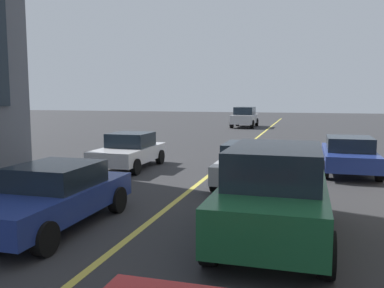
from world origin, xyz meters
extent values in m
cube|color=#D8C64C|center=(20.00, 0.00, 0.00)|extent=(80.00, 0.16, 0.01)
cube|color=silver|center=(20.12, 3.44, 0.57)|extent=(3.90, 1.75, 0.55)
cube|color=#19232D|center=(20.32, 3.44, 1.12)|extent=(1.64, 1.54, 0.55)
cylinder|color=black|center=(18.84, 2.60, 0.30)|extent=(0.60, 0.21, 0.60)
cylinder|color=black|center=(18.84, 4.28, 0.30)|extent=(0.60, 0.21, 0.60)
cylinder|color=black|center=(21.41, 2.60, 0.30)|extent=(0.60, 0.21, 0.60)
cylinder|color=black|center=(21.41, 4.28, 0.30)|extent=(0.60, 0.21, 0.60)
cube|color=navy|center=(21.47, -4.90, 0.59)|extent=(4.40, 1.80, 0.55)
cube|color=#19232D|center=(21.25, -4.90, 1.12)|extent=(1.85, 1.58, 0.50)
cylinder|color=black|center=(22.92, -4.04, 0.32)|extent=(0.64, 0.22, 0.64)
cylinder|color=black|center=(22.92, -5.76, 0.32)|extent=(0.64, 0.22, 0.64)
cylinder|color=black|center=(20.02, -4.04, 0.32)|extent=(0.64, 0.22, 0.64)
cylinder|color=black|center=(20.02, -5.76, 0.32)|extent=(0.64, 0.22, 0.64)
cube|color=#1E6038|center=(13.30, -2.82, 0.78)|extent=(4.70, 1.95, 0.80)
cube|color=#19232D|center=(13.30, -2.82, 1.53)|extent=(2.59, 1.72, 0.70)
cylinder|color=black|center=(14.85, -1.88, 0.38)|extent=(0.76, 0.27, 0.76)
cylinder|color=black|center=(14.85, -3.75, 0.38)|extent=(0.76, 0.27, 0.76)
cylinder|color=black|center=(11.74, -1.88, 0.38)|extent=(0.76, 0.27, 0.76)
cylinder|color=black|center=(11.74, -3.75, 0.38)|extent=(0.76, 0.27, 0.76)
cube|color=#B7BABF|center=(18.47, -1.64, 0.59)|extent=(4.40, 1.80, 0.55)
cube|color=#19232D|center=(18.25, -1.64, 1.12)|extent=(1.85, 1.58, 0.50)
cylinder|color=black|center=(19.92, -0.78, 0.32)|extent=(0.64, 0.22, 0.64)
cylinder|color=black|center=(19.92, -2.51, 0.32)|extent=(0.64, 0.22, 0.64)
cylinder|color=black|center=(17.02, -0.78, 0.32)|extent=(0.64, 0.22, 0.64)
cylinder|color=black|center=(17.02, -2.51, 0.32)|extent=(0.64, 0.22, 0.64)
cube|color=#B7BABF|center=(43.43, 2.32, 0.78)|extent=(4.70, 1.95, 0.80)
cube|color=#19232D|center=(43.43, 2.32, 1.53)|extent=(2.58, 1.72, 0.70)
cylinder|color=black|center=(41.88, 1.39, 0.38)|extent=(0.76, 0.27, 0.76)
cylinder|color=black|center=(41.88, 3.26, 0.38)|extent=(0.76, 0.27, 0.76)
cylinder|color=black|center=(44.98, 1.39, 0.38)|extent=(0.76, 0.27, 0.76)
cylinder|color=black|center=(44.98, 3.26, 0.38)|extent=(0.76, 0.27, 0.76)
cube|color=navy|center=(12.75, 1.92, 0.59)|extent=(4.40, 1.80, 0.55)
cube|color=#19232D|center=(12.97, 1.92, 1.12)|extent=(1.85, 1.58, 0.50)
cylinder|color=black|center=(11.30, 1.05, 0.32)|extent=(0.64, 0.22, 0.64)
cylinder|color=black|center=(14.21, 1.05, 0.32)|extent=(0.64, 0.22, 0.64)
cylinder|color=black|center=(14.21, 2.78, 0.32)|extent=(0.64, 0.22, 0.64)
camera|label=1|loc=(5.20, -3.41, 2.85)|focal=38.46mm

